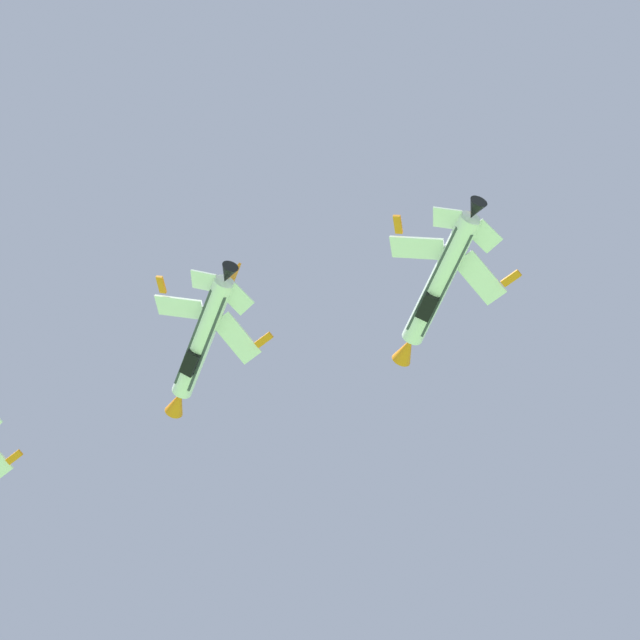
{
  "coord_description": "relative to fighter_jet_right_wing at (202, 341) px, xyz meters",
  "views": [
    {
      "loc": [
        4.22,
        -4.8,
        1.8
      ],
      "look_at": [
        21.11,
        70.06,
        102.25
      ],
      "focal_mm": 89.91,
      "sensor_mm": 36.0,
      "label": 1
    }
  ],
  "objects": [
    {
      "name": "fighter_jet_right_wing",
      "position": [
        0.0,
        0.0,
        0.0
      ],
      "size": [
        9.97,
        15.96,
        4.97
      ],
      "rotation": [
        0.0,
        0.38,
        0.12
      ],
      "color": "white"
    },
    {
      "name": "fighter_jet_left_outer",
      "position": [
        16.46,
        -11.94,
        -3.03
      ],
      "size": [
        10.2,
        15.96,
        4.69
      ],
      "rotation": [
        0.0,
        0.3,
        0.12
      ],
      "color": "white"
    }
  ]
}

